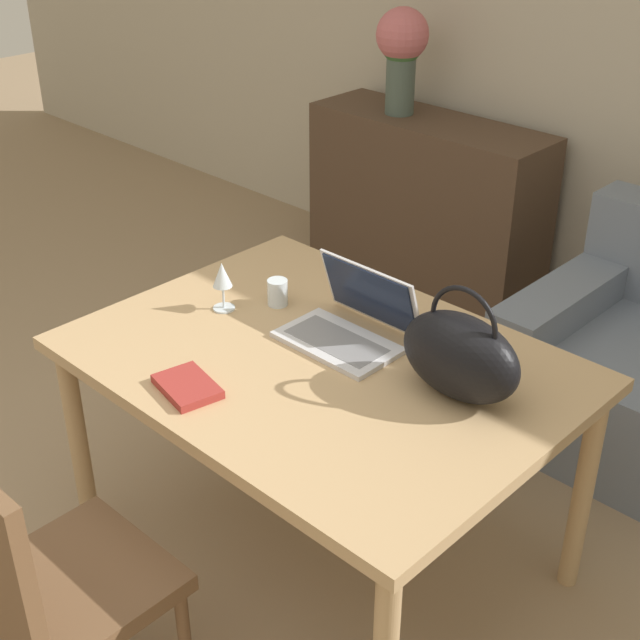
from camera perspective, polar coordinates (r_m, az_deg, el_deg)
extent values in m
cube|color=tan|center=(2.57, 0.12, -2.78)|extent=(1.40, 1.03, 0.04)
cylinder|color=tan|center=(2.98, -15.18, -7.70)|extent=(0.06, 0.06, 0.72)
cylinder|color=tan|center=(3.43, -2.32, -1.26)|extent=(0.06, 0.06, 0.72)
cylinder|color=tan|center=(2.81, 16.49, -10.50)|extent=(0.06, 0.06, 0.72)
cube|color=brown|center=(2.42, -15.44, -16.03)|extent=(0.45, 0.45, 0.05)
cylinder|color=brown|center=(2.76, -13.66, -15.48)|extent=(0.04, 0.04, 0.40)
cube|color=slate|center=(3.70, 15.36, -1.38)|extent=(0.20, 0.90, 0.56)
cube|color=#4C3828|center=(4.51, 6.78, 7.36)|extent=(1.23, 0.40, 0.86)
cube|color=silver|center=(2.61, 1.12, -1.45)|extent=(0.36, 0.21, 0.02)
cube|color=gray|center=(2.60, 1.05, -1.33)|extent=(0.30, 0.14, 0.00)
cube|color=silver|center=(2.66, 3.29, 1.68)|extent=(0.36, 0.07, 0.20)
cube|color=#19233D|center=(2.65, 3.19, 1.67)|extent=(0.33, 0.07, 0.18)
cylinder|color=silver|center=(2.82, -2.73, 1.78)|extent=(0.07, 0.07, 0.09)
cylinder|color=silver|center=(2.82, -6.16, 0.76)|extent=(0.07, 0.07, 0.01)
cylinder|color=silver|center=(2.80, -6.20, 1.49)|extent=(0.01, 0.01, 0.08)
cone|color=silver|center=(2.77, -6.29, 2.91)|extent=(0.06, 0.06, 0.08)
ellipsoid|color=black|center=(2.36, 8.97, -2.33)|extent=(0.35, 0.18, 0.24)
torus|color=black|center=(2.31, 9.16, -0.21)|extent=(0.21, 0.01, 0.21)
cylinder|color=#47564C|center=(4.41, 5.16, 14.78)|extent=(0.14, 0.14, 0.28)
sphere|color=#3D6B38|center=(4.37, 5.27, 17.10)|extent=(0.19, 0.19, 0.19)
sphere|color=#C6666B|center=(4.36, 5.30, 17.74)|extent=(0.25, 0.25, 0.25)
cube|color=maroon|center=(2.43, -8.49, -4.23)|extent=(0.21, 0.16, 0.02)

